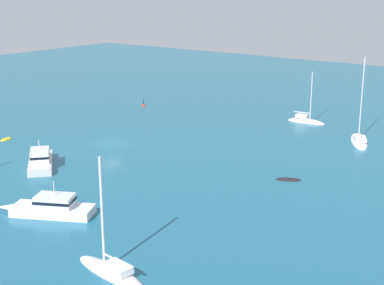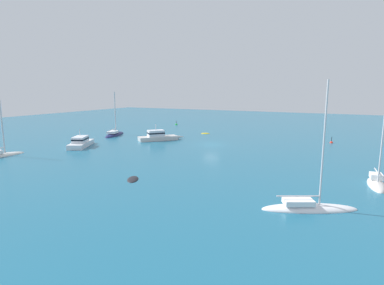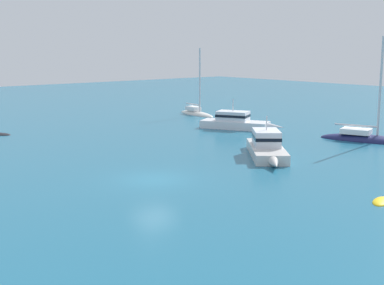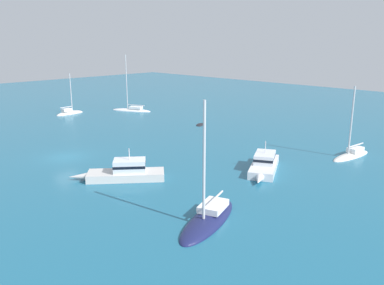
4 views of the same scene
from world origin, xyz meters
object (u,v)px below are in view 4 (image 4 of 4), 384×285
at_px(sloop_1, 132,110).
at_px(sloop_2, 70,113).
at_px(sailboat, 351,155).
at_px(sloop, 208,219).
at_px(launch, 264,164).
at_px(launch_1, 125,172).
at_px(dinghy, 200,125).

distance_m(sloop_1, sloop_2, 10.44).
distance_m(sailboat, sloop, 22.31).
relative_size(sloop, sloop_1, 0.90).
xyz_separation_m(sloop, sloop_1, (-38.81, 23.16, 0.01)).
height_order(launch, sloop_2, sloop_2).
relative_size(sailboat, sloop_1, 0.80).
relative_size(sloop, launch, 1.17).
xyz_separation_m(launch_1, dinghy, (-11.12, 21.73, -0.70)).
distance_m(sailboat, sloop_1, 39.36).
height_order(sloop, dinghy, sloop).
distance_m(sailboat, launch, 11.25).
relative_size(sailboat, launch, 1.03).
relative_size(launch, launch_1, 1.05).
relative_size(sailboat, launch_1, 1.09).
xyz_separation_m(sloop, launch_1, (-11.01, 1.13, 0.57)).
bearing_deg(sloop_1, sloop_2, 34.49).
distance_m(launch, sloop_2, 40.41).
distance_m(launch, dinghy, 21.71).
bearing_deg(dinghy, sloop_2, -98.39).
bearing_deg(sloop, sailboat, 159.20).
xyz_separation_m(sloop, dinghy, (-22.13, 22.86, -0.13)).
height_order(sloop_1, dinghy, sloop_1).
relative_size(sloop, dinghy, 3.50).
bearing_deg(sailboat, dinghy, -84.04).
bearing_deg(sloop_2, sloop, -112.36).
height_order(launch, dinghy, launch).
distance_m(sloop_1, launch_1, 35.48).
bearing_deg(sloop_1, sloop, 122.25).
bearing_deg(sloop_1, dinghy, 152.03).
xyz_separation_m(sailboat, dinghy, (-22.67, 0.56, -0.18)).
bearing_deg(launch, launch_1, -62.96).
relative_size(launch, sloop_2, 1.07).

